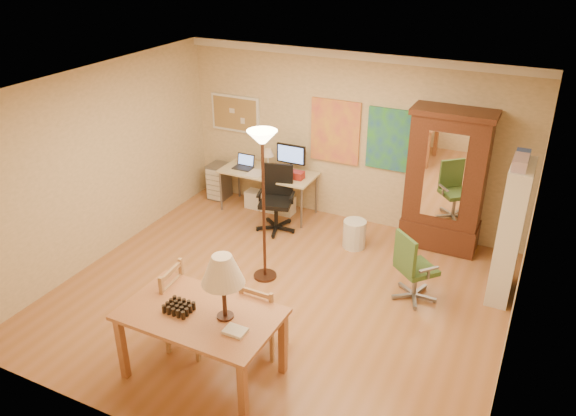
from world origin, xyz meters
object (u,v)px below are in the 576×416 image
at_px(armoire, 445,190).
at_px(bookshelf, 510,233).
at_px(dining_table, 208,302).
at_px(office_chair_black, 277,213).
at_px(office_chair_green, 413,282).
at_px(computer_desk, 271,187).

height_order(armoire, bookshelf, armoire).
bearing_deg(dining_table, office_chair_black, 105.43).
xyz_separation_m(office_chair_black, armoire, (2.41, 0.60, 0.64)).
relative_size(dining_table, office_chair_black, 1.57).
bearing_deg(office_chair_black, bookshelf, -5.39).
relative_size(dining_table, armoire, 0.77).
bearing_deg(dining_table, office_chair_green, 56.49).
distance_m(computer_desk, office_chair_black, 0.66).
bearing_deg(office_chair_green, dining_table, -123.51).
bearing_deg(bookshelf, office_chair_green, -148.76).
distance_m(office_chair_black, office_chair_green, 2.59).
relative_size(armoire, bookshelf, 1.16).
distance_m(office_chair_green, bookshelf, 1.33).
relative_size(computer_desk, office_chair_green, 1.66).
bearing_deg(armoire, office_chair_green, -89.93).
xyz_separation_m(dining_table, bookshelf, (2.52, 2.90, -0.06)).
height_order(office_chair_black, office_chair_green, office_chair_black).
height_order(dining_table, armoire, armoire).
distance_m(computer_desk, bookshelf, 3.90).
distance_m(computer_desk, office_chair_green, 3.14).
bearing_deg(office_chair_black, computer_desk, 125.27).
bearing_deg(bookshelf, dining_table, -130.92).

